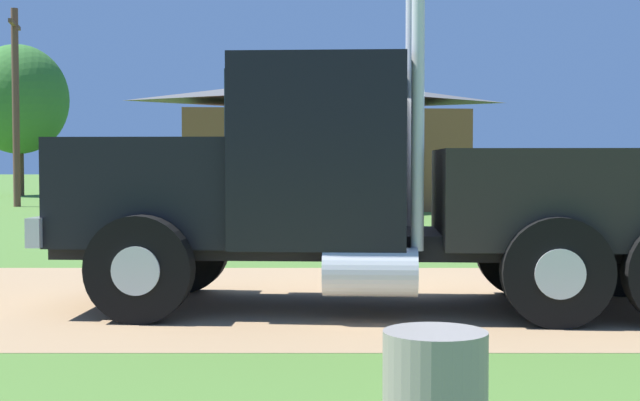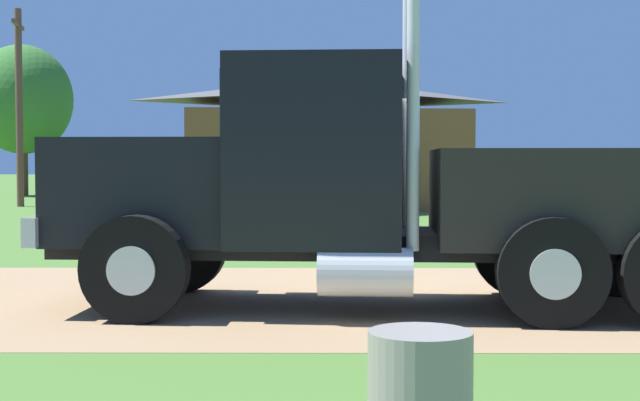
# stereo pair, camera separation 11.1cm
# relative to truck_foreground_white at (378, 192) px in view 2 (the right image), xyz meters

# --- Properties ---
(ground_plane) EXTENTS (200.00, 200.00, 0.00)m
(ground_plane) POSITION_rel_truck_foreground_white_xyz_m (-0.10, 0.69, -1.35)
(ground_plane) COLOR #4B742E
(dirt_track) EXTENTS (120.00, 6.38, 0.01)m
(dirt_track) POSITION_rel_truck_foreground_white_xyz_m (-0.10, 0.69, -1.35)
(dirt_track) COLOR #A2805A
(dirt_track) RESTS_ON ground_plane
(truck_foreground_white) EXTENTS (7.96, 3.01, 3.93)m
(truck_foreground_white) POSITION_rel_truck_foreground_white_xyz_m (0.00, 0.00, 0.00)
(truck_foreground_white) COLOR black
(truck_foreground_white) RESTS_ON ground_plane
(shed_building) EXTENTS (10.84, 8.92, 4.77)m
(shed_building) POSITION_rel_truck_foreground_white_xyz_m (-0.78, 23.02, 0.94)
(shed_building) COLOR brown
(shed_building) RESTS_ON ground_plane
(utility_pole_near) EXTENTS (0.54, 2.19, 7.34)m
(utility_pole_near) POSITION_rel_truck_foreground_white_xyz_m (-12.01, 23.10, 2.56)
(utility_pole_near) COLOR brown
(utility_pole_near) RESTS_ON ground_plane
(tree_left) EXTENTS (4.83, 4.83, 7.35)m
(tree_left) POSITION_rel_truck_foreground_white_xyz_m (-15.39, 33.55, 3.33)
(tree_left) COLOR #513823
(tree_left) RESTS_ON ground_plane
(tree_mid) EXTENTS (4.85, 4.85, 7.54)m
(tree_mid) POSITION_rel_truck_foreground_white_xyz_m (0.42, 43.81, 3.51)
(tree_mid) COLOR #513823
(tree_mid) RESTS_ON ground_plane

